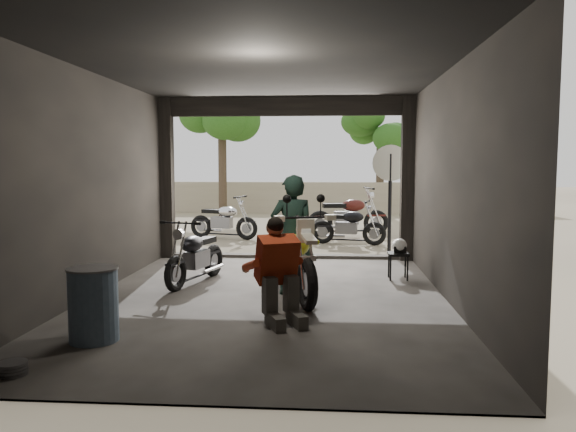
# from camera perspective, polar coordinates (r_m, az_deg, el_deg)

# --- Properties ---
(ground) EXTENTS (80.00, 80.00, 0.00)m
(ground) POSITION_cam_1_polar(r_m,az_deg,el_deg) (7.95, -2.20, -8.53)
(ground) COLOR #7A6D56
(ground) RESTS_ON ground
(garage) EXTENTS (7.00, 7.13, 3.20)m
(garage) POSITION_cam_1_polar(r_m,az_deg,el_deg) (8.29, -1.81, 1.00)
(garage) COLOR #2D2B28
(garage) RESTS_ON ground
(boundary_wall) EXTENTS (18.00, 0.30, 1.20)m
(boundary_wall) POSITION_cam_1_polar(r_m,az_deg,el_deg) (21.73, 1.91, 1.88)
(boundary_wall) COLOR gray
(boundary_wall) RESTS_ON ground
(tree_left) EXTENTS (2.20, 2.20, 5.60)m
(tree_left) POSITION_cam_1_polar(r_m,az_deg,el_deg) (20.64, -6.74, 11.07)
(tree_left) COLOR #382B1E
(tree_left) RESTS_ON ground
(tree_right) EXTENTS (2.20, 2.20, 5.00)m
(tree_right) POSITION_cam_1_polar(r_m,az_deg,el_deg) (21.82, 9.41, 9.60)
(tree_right) COLOR #382B1E
(tree_right) RESTS_ON ground
(main_bike) EXTENTS (1.28, 2.01, 1.25)m
(main_bike) POSITION_cam_1_polar(r_m,az_deg,el_deg) (7.92, 0.69, -3.97)
(main_bike) COLOR beige
(main_bike) RESTS_ON ground
(left_bike) EXTENTS (1.02, 1.65, 1.04)m
(left_bike) POSITION_cam_1_polar(r_m,az_deg,el_deg) (9.01, -9.38, -3.58)
(left_bike) COLOR black
(left_bike) RESTS_ON ground
(outside_bike_a) EXTENTS (1.75, 1.09, 1.10)m
(outside_bike_a) POSITION_cam_1_polar(r_m,az_deg,el_deg) (14.32, -6.58, -0.13)
(outside_bike_a) COLOR black
(outside_bike_a) RESTS_ON ground
(outside_bike_b) EXTENTS (2.04, 1.19, 1.29)m
(outside_bike_b) POSITION_cam_1_polar(r_m,az_deg,el_deg) (14.81, 6.14, 0.42)
(outside_bike_b) COLOR #451410
(outside_bike_b) RESTS_ON ground
(outside_bike_c) EXTENTS (1.64, 0.92, 1.05)m
(outside_bike_c) POSITION_cam_1_polar(r_m,az_deg,el_deg) (13.28, 6.14, -0.68)
(outside_bike_c) COLOR black
(outside_bike_c) RESTS_ON ground
(rider) EXTENTS (0.68, 0.49, 1.75)m
(rider) POSITION_cam_1_polar(r_m,az_deg,el_deg) (8.10, 0.46, -1.98)
(rider) COLOR black
(rider) RESTS_ON ground
(mechanic) EXTENTS (0.91, 1.02, 1.22)m
(mechanic) POSITION_cam_1_polar(r_m,az_deg,el_deg) (6.67, -0.78, -5.83)
(mechanic) COLOR #BA3A18
(mechanic) RESTS_ON ground
(stool) EXTENTS (0.33, 0.33, 0.46)m
(stool) POSITION_cam_1_polar(r_m,az_deg,el_deg) (9.36, 11.13, -4.13)
(stool) COLOR black
(stool) RESTS_ON ground
(helmet) EXTENTS (0.32, 0.33, 0.23)m
(helmet) POSITION_cam_1_polar(r_m,az_deg,el_deg) (9.36, 11.25, -2.96)
(helmet) COLOR white
(helmet) RESTS_ON stool
(oil_drum) EXTENTS (0.69, 0.69, 0.80)m
(oil_drum) POSITION_cam_1_polar(r_m,az_deg,el_deg) (6.37, -19.15, -8.61)
(oil_drum) COLOR #42586F
(oil_drum) RESTS_ON ground
(sign_post) EXTENTS (0.77, 0.08, 2.31)m
(sign_post) POSITION_cam_1_polar(r_m,az_deg,el_deg) (12.12, 10.35, 3.56)
(sign_post) COLOR black
(sign_post) RESTS_ON ground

